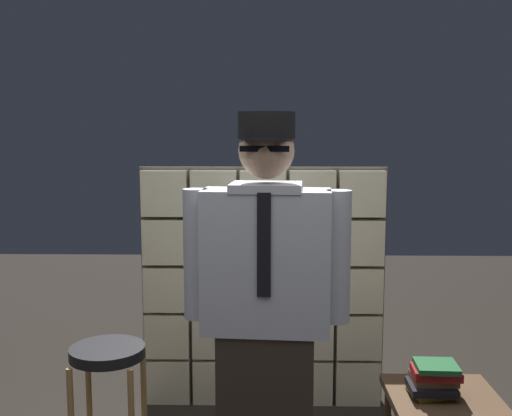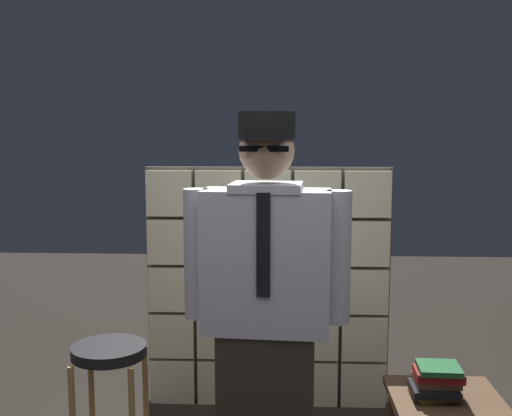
% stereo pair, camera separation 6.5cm
% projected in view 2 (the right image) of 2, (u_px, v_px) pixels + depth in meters
% --- Properties ---
extents(glass_block_wall, '(1.53, 0.10, 1.53)m').
position_uv_depth(glass_block_wall, '(268.00, 289.00, 3.79)').
color(glass_block_wall, beige).
rests_on(glass_block_wall, ground).
extents(standing_person, '(0.72, 0.32, 1.81)m').
position_uv_depth(standing_person, '(266.00, 314.00, 2.62)').
color(standing_person, '#382D23').
rests_on(standing_person, ground).
extents(bar_stool, '(0.34, 0.34, 0.76)m').
position_uv_depth(bar_stool, '(110.00, 386.00, 2.78)').
color(bar_stool, black).
rests_on(bar_stool, ground).
extents(side_table, '(0.52, 0.52, 0.48)m').
position_uv_depth(side_table, '(447.00, 410.00, 2.86)').
color(side_table, '#513823').
rests_on(side_table, ground).
extents(book_stack, '(0.24, 0.21, 0.16)m').
position_uv_depth(book_stack, '(436.00, 381.00, 2.85)').
color(book_stack, olive).
rests_on(book_stack, side_table).
extents(coffee_mug, '(0.13, 0.08, 0.09)m').
position_uv_depth(coffee_mug, '(432.00, 390.00, 2.83)').
color(coffee_mug, navy).
rests_on(coffee_mug, side_table).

